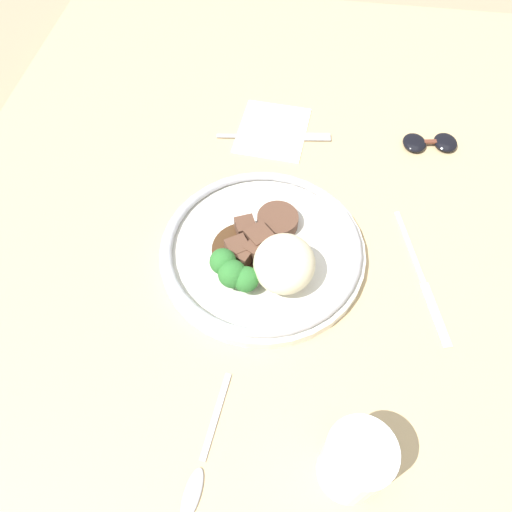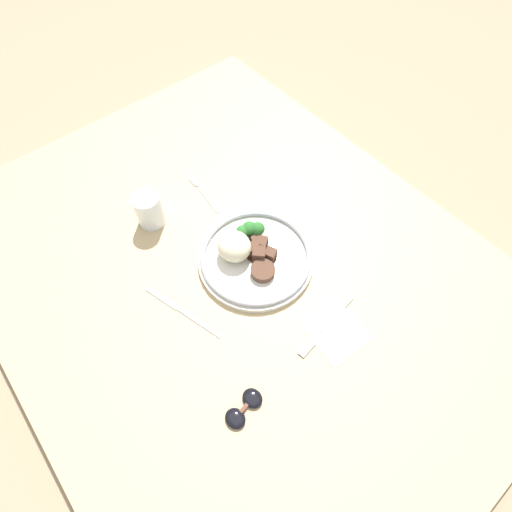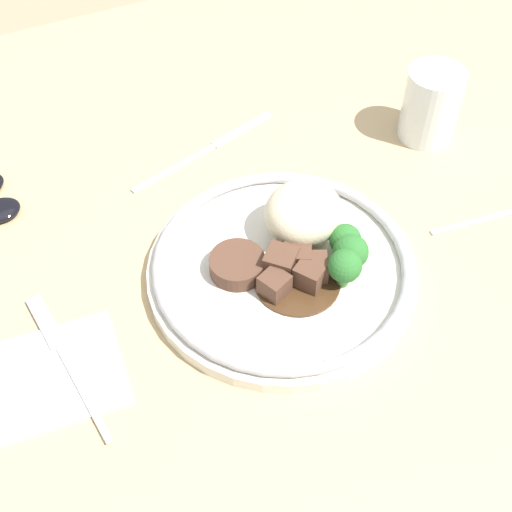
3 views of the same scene
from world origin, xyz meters
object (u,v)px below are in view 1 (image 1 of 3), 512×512
Objects in this scene: plate at (265,252)px; sunglasses at (431,143)px; juice_glass at (356,463)px; fork at (287,137)px; knife at (424,279)px; spoon at (200,474)px.

plate is 0.35m from sunglasses.
juice_glass is 0.52m from fork.
fork is 0.90× the size of knife.
sunglasses reaches higher than spoon.
plate is 1.72× the size of spoon.
spoon reaches higher than knife.
spoon is at bearing -101.12° from fork.
fork reaches higher than knife.
juice_glass is 0.49× the size of fork.
juice_glass is at bearing 26.18° from plate.
plate reaches higher than sunglasses.
plate is 1.34× the size of knife.
fork is (-0.50, -0.12, -0.04)m from juice_glass.
fork is 1.16× the size of spoon.
sunglasses reaches higher than fork.
spoon is at bearing -80.81° from juice_glass.
juice_glass is at bearing 105.76° from spoon.
plate is at bearing -106.54° from knife.
plate is at bearing -51.44° from sunglasses.
juice_glass is 0.53m from sunglasses.
juice_glass reaches higher than spoon.
plate reaches higher than knife.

